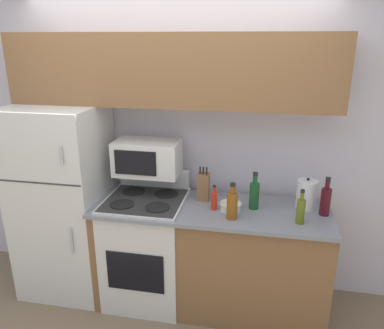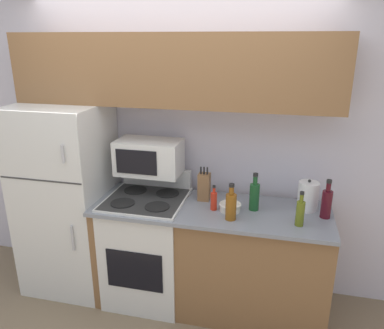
% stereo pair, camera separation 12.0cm
% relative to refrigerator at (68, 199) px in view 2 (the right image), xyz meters
% --- Properties ---
extents(ground_plane, '(12.00, 12.00, 0.00)m').
position_rel_refrigerator_xyz_m(ground_plane, '(0.93, -0.34, -0.84)').
color(ground_plane, '#7F6B51').
extents(wall_back, '(8.00, 0.05, 2.55)m').
position_rel_refrigerator_xyz_m(wall_back, '(0.93, 0.37, 0.44)').
color(wall_back, silver).
rests_on(wall_back, ground_plane).
extents(lower_cabinets, '(1.86, 0.66, 0.91)m').
position_rel_refrigerator_xyz_m(lower_cabinets, '(1.29, -0.03, -0.38)').
color(lower_cabinets, brown).
rests_on(lower_cabinets, ground_plane).
extents(refrigerator, '(0.73, 0.70, 1.67)m').
position_rel_refrigerator_xyz_m(refrigerator, '(0.00, 0.00, 0.00)').
color(refrigerator, silver).
rests_on(refrigerator, ground_plane).
extents(upper_cabinets, '(2.59, 0.36, 0.55)m').
position_rel_refrigerator_xyz_m(upper_cabinets, '(0.93, 0.17, 1.11)').
color(upper_cabinets, brown).
rests_on(upper_cabinets, refrigerator).
extents(stove, '(0.64, 0.65, 1.09)m').
position_rel_refrigerator_xyz_m(stove, '(0.75, -0.04, -0.35)').
color(stove, silver).
rests_on(stove, ground_plane).
extents(microwave, '(0.54, 0.31, 0.29)m').
position_rel_refrigerator_xyz_m(microwave, '(0.74, 0.11, 0.41)').
color(microwave, silver).
rests_on(microwave, stove).
extents(knife_block, '(0.09, 0.09, 0.29)m').
position_rel_refrigerator_xyz_m(knife_block, '(1.21, 0.09, 0.19)').
color(knife_block, brown).
rests_on(knife_block, lower_cabinets).
extents(bowl, '(0.17, 0.17, 0.06)m').
position_rel_refrigerator_xyz_m(bowl, '(1.45, -0.07, 0.11)').
color(bowl, silver).
rests_on(bowl, lower_cabinets).
extents(bottle_hot_sauce, '(0.05, 0.05, 0.20)m').
position_rel_refrigerator_xyz_m(bottle_hot_sauce, '(1.32, -0.08, 0.16)').
color(bottle_hot_sauce, red).
rests_on(bottle_hot_sauce, lower_cabinets).
extents(bottle_olive_oil, '(0.06, 0.06, 0.26)m').
position_rel_refrigerator_xyz_m(bottle_olive_oil, '(1.96, -0.19, 0.18)').
color(bottle_olive_oil, '#5B6619').
rests_on(bottle_olive_oil, lower_cabinets).
extents(bottle_wine_red, '(0.08, 0.08, 0.30)m').
position_rel_refrigerator_xyz_m(bottle_wine_red, '(2.15, -0.01, 0.20)').
color(bottle_wine_red, '#470F19').
rests_on(bottle_wine_red, lower_cabinets).
extents(bottle_wine_green, '(0.08, 0.08, 0.30)m').
position_rel_refrigerator_xyz_m(bottle_wine_green, '(1.63, -0.00, 0.20)').
color(bottle_wine_green, '#194C23').
rests_on(bottle_wine_green, lower_cabinets).
extents(bottle_whiskey, '(0.08, 0.08, 0.28)m').
position_rel_refrigerator_xyz_m(bottle_whiskey, '(1.47, -0.21, 0.19)').
color(bottle_whiskey, brown).
rests_on(bottle_whiskey, lower_cabinets).
extents(kettle, '(0.16, 0.16, 0.25)m').
position_rel_refrigerator_xyz_m(kettle, '(2.03, 0.09, 0.19)').
color(kettle, white).
rests_on(kettle, lower_cabinets).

